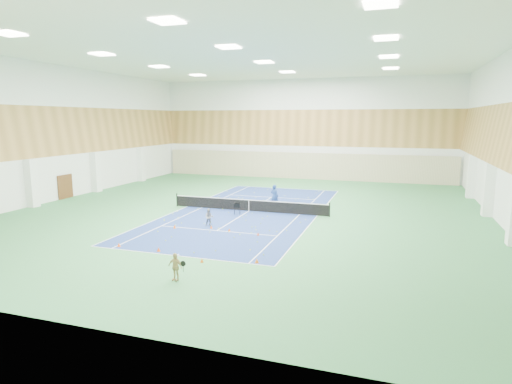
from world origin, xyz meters
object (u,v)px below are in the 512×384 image
child_apron (175,267)px  ball_cart (237,209)px  tennis_net (249,204)px  coach (275,196)px  child_court (209,217)px

child_apron → ball_cart: (-2.15, 13.61, -0.21)m
tennis_net → coach: (1.57, 1.96, 0.42)m
child_court → ball_cart: (0.55, 3.95, -0.17)m
ball_cart → child_court: bearing=-115.9°
child_court → tennis_net: bearing=59.0°
coach → child_apron: (0.12, -16.99, -0.32)m
coach → child_apron: bearing=109.5°
child_apron → ball_cart: child_apron is taller
tennis_net → ball_cart: bearing=-107.8°
tennis_net → coach: 2.55m
tennis_net → child_court: size_ratio=10.54×
coach → child_court: size_ratio=1.59×
ball_cart → child_apron: bearing=-99.0°
tennis_net → child_court: (-1.01, -5.37, 0.06)m
child_court → child_apron: child_apron is taller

